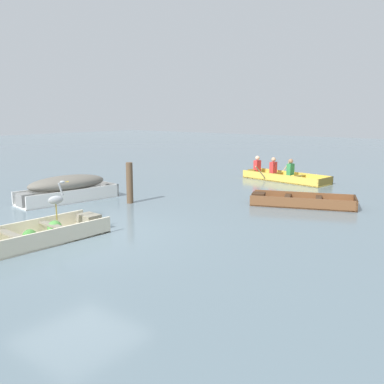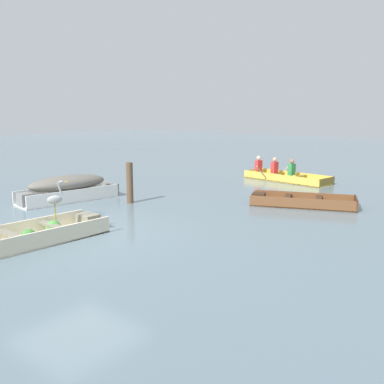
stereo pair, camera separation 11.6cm
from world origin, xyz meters
name	(u,v)px [view 2 (the right image)]	position (x,y,z in m)	size (l,w,h in m)	color
ground_plane	(74,234)	(0.00, 0.00, 0.00)	(80.00, 80.00, 0.00)	slate
dinghy_cream_foreground	(40,235)	(-0.11, -0.76, 0.13)	(1.26, 3.09, 0.36)	beige
skiff_white_near_moored	(67,186)	(-3.14, 2.06, 0.45)	(1.41, 3.09, 0.78)	white
skiff_wooden_brown_mid_moored	(298,202)	(2.59, 5.81, 0.10)	(3.06, 2.01, 0.30)	brown
rowboat_yellow_with_crew	(282,175)	(0.07, 9.73, 0.19)	(3.56, 2.28, 0.88)	#E5BC47
heron_on_dinghy	(55,198)	(-0.16, -0.32, 0.83)	(0.24, 0.45, 0.84)	olive
mooring_post	(130,183)	(-1.44, 3.04, 0.60)	(0.19, 0.19, 1.20)	brown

